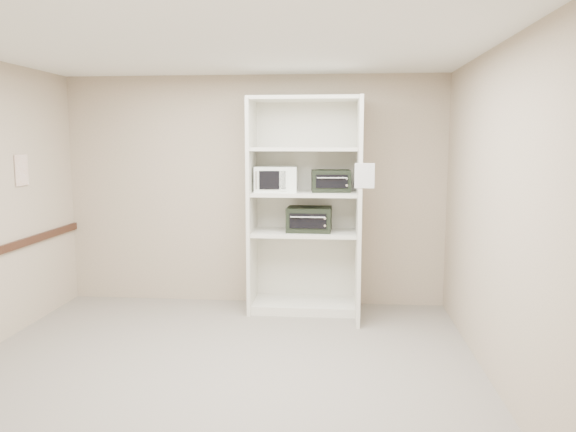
# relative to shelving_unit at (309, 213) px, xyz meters

# --- Properties ---
(floor) EXTENTS (4.50, 4.00, 0.01)m
(floor) POSITION_rel_shelving_unit_xyz_m (-0.67, -1.70, -1.13)
(floor) COLOR slate
(floor) RESTS_ON ground
(ceiling) EXTENTS (4.50, 4.00, 0.01)m
(ceiling) POSITION_rel_shelving_unit_xyz_m (-0.67, -1.70, 1.57)
(ceiling) COLOR white
(wall_back) EXTENTS (4.50, 0.02, 2.70)m
(wall_back) POSITION_rel_shelving_unit_xyz_m (-0.67, 0.30, 0.22)
(wall_back) COLOR tan
(wall_back) RESTS_ON ground
(wall_front) EXTENTS (4.50, 0.02, 2.70)m
(wall_front) POSITION_rel_shelving_unit_xyz_m (-0.67, -3.70, 0.22)
(wall_front) COLOR tan
(wall_front) RESTS_ON ground
(wall_right) EXTENTS (0.02, 4.00, 2.70)m
(wall_right) POSITION_rel_shelving_unit_xyz_m (1.58, -1.70, 0.22)
(wall_right) COLOR tan
(wall_right) RESTS_ON ground
(shelving_unit) EXTENTS (1.24, 0.92, 2.42)m
(shelving_unit) POSITION_rel_shelving_unit_xyz_m (0.00, 0.00, 0.00)
(shelving_unit) COLOR silver
(shelving_unit) RESTS_ON floor
(microwave) EXTENTS (0.49, 0.38, 0.28)m
(microwave) POSITION_rel_shelving_unit_xyz_m (-0.37, 0.01, 0.38)
(microwave) COLOR white
(microwave) RESTS_ON shelving_unit
(toaster_oven_upper) EXTENTS (0.45, 0.35, 0.25)m
(toaster_oven_upper) POSITION_rel_shelving_unit_xyz_m (0.25, 0.04, 0.36)
(toaster_oven_upper) COLOR black
(toaster_oven_upper) RESTS_ON shelving_unit
(toaster_oven_lower) EXTENTS (0.50, 0.39, 0.28)m
(toaster_oven_lower) POSITION_rel_shelving_unit_xyz_m (0.01, 0.01, -0.07)
(toaster_oven_lower) COLOR black
(toaster_oven_lower) RESTS_ON shelving_unit
(paper_sign) EXTENTS (0.19, 0.01, 0.25)m
(paper_sign) POSITION_rel_shelving_unit_xyz_m (0.59, -0.63, 0.46)
(paper_sign) COLOR white
(paper_sign) RESTS_ON shelving_unit
(wall_poster) EXTENTS (0.01, 0.23, 0.32)m
(wall_poster) POSITION_rel_shelving_unit_xyz_m (-2.90, -0.80, 0.51)
(wall_poster) COLOR white
(wall_poster) RESTS_ON wall_left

